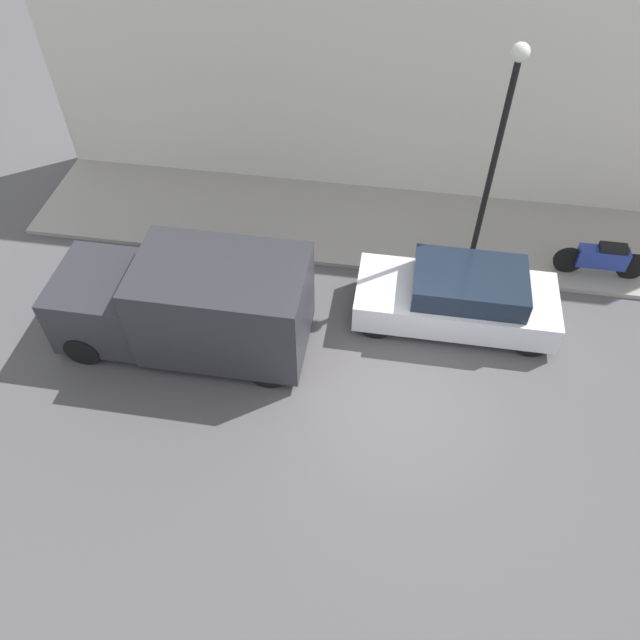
{
  "coord_description": "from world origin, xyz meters",
  "views": [
    {
      "loc": [
        -6.9,
        0.28,
        9.66
      ],
      "look_at": [
        1.18,
        1.55,
        0.6
      ],
      "focal_mm": 35.0,
      "sensor_mm": 36.0,
      "label": 1
    }
  ],
  "objects_px": {
    "parked_car": "(459,297)",
    "delivery_van": "(187,304)",
    "streetlamp": "(500,138)",
    "motorcycle_blue": "(602,259)"
  },
  "relations": [
    {
      "from": "parked_car",
      "to": "delivery_van",
      "type": "xyz_separation_m",
      "value": [
        -1.4,
        5.19,
        0.42
      ]
    },
    {
      "from": "parked_car",
      "to": "streetlamp",
      "type": "xyz_separation_m",
      "value": [
        1.59,
        -0.3,
        2.69
      ]
    },
    {
      "from": "motorcycle_blue",
      "to": "streetlamp",
      "type": "bearing_deg",
      "value": 92.94
    },
    {
      "from": "parked_car",
      "to": "streetlamp",
      "type": "distance_m",
      "value": 3.13
    },
    {
      "from": "delivery_van",
      "to": "motorcycle_blue",
      "type": "bearing_deg",
      "value": -69.24
    },
    {
      "from": "motorcycle_blue",
      "to": "streetlamp",
      "type": "distance_m",
      "value": 3.91
    },
    {
      "from": "delivery_van",
      "to": "streetlamp",
      "type": "relative_size",
      "value": 0.97
    },
    {
      "from": "parked_car",
      "to": "delivery_van",
      "type": "relative_size",
      "value": 0.83
    },
    {
      "from": "motorcycle_blue",
      "to": "streetlamp",
      "type": "height_order",
      "value": "streetlamp"
    },
    {
      "from": "delivery_van",
      "to": "parked_car",
      "type": "bearing_deg",
      "value": -74.88
    }
  ]
}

